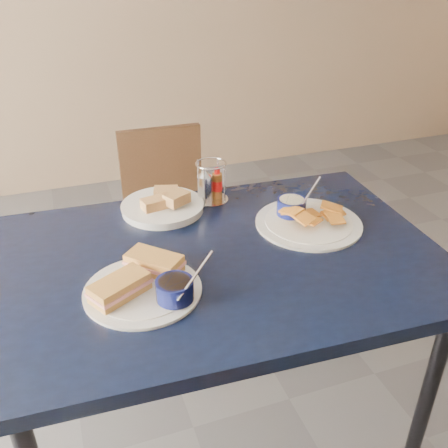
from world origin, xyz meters
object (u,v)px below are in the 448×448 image
object	(u,v)px
dining_table	(219,275)
plantain_plate	(304,217)
chair_far	(167,205)
condiment_caddy	(210,185)
sandwich_plate	(146,283)
bread_basket	(163,206)

from	to	relation	value
dining_table	plantain_plate	world-z (taller)	plantain_plate
chair_far	condiment_caddy	distance (m)	0.69
sandwich_plate	plantain_plate	size ratio (longest dim) A/B	0.97
dining_table	bread_basket	distance (m)	0.32
dining_table	plantain_plate	size ratio (longest dim) A/B	3.92
bread_basket	plantain_plate	bearing A→B (deg)	-29.25
plantain_plate	bread_basket	xyz separation A→B (m)	(-0.38, 0.22, 0.00)
sandwich_plate	condiment_caddy	world-z (taller)	condiment_caddy
chair_far	sandwich_plate	bearing A→B (deg)	-105.51
dining_table	condiment_caddy	xyz separation A→B (m)	(0.08, 0.32, 0.12)
plantain_plate	chair_far	bearing A→B (deg)	106.58
dining_table	plantain_plate	distance (m)	0.33
sandwich_plate	condiment_caddy	xyz separation A→B (m)	(0.30, 0.41, 0.03)
chair_far	bread_basket	bearing A→B (deg)	-103.05
chair_far	plantain_plate	bearing A→B (deg)	-73.42
plantain_plate	bread_basket	world-z (taller)	plantain_plate
chair_far	sandwich_plate	world-z (taller)	sandwich_plate
chair_far	condiment_caddy	xyz separation A→B (m)	(0.02, -0.59, 0.36)
dining_table	chair_far	bearing A→B (deg)	86.24
bread_basket	condiment_caddy	bearing A→B (deg)	6.73
condiment_caddy	chair_far	bearing A→B (deg)	92.05
dining_table	plantain_plate	bearing A→B (deg)	15.65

